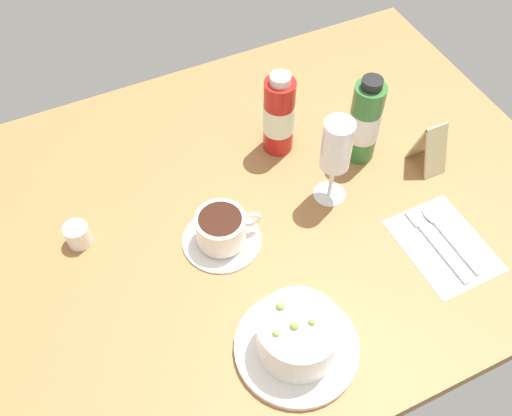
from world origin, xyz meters
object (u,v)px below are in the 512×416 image
object	(u,v)px
cutlery_setting	(442,243)
creamer_jug	(78,235)
porridge_bowl	(298,337)
wine_glass	(336,149)
menu_card	(431,146)
coffee_cup	(221,230)
sauce_bottle_red	(279,115)
sauce_bottle_green	(364,122)

from	to	relation	value
cutlery_setting	creamer_jug	size ratio (longest dim) A/B	3.57
porridge_bowl	creamer_jug	world-z (taller)	porridge_bowl
wine_glass	menu_card	size ratio (longest dim) A/B	1.74
coffee_cup	sauce_bottle_red	xyz separation A→B (cm)	(18.86, 16.09, 5.16)
coffee_cup	creamer_jug	size ratio (longest dim) A/B	2.75
sauce_bottle_green	menu_card	world-z (taller)	sauce_bottle_green
creamer_jug	menu_card	bearing A→B (deg)	-9.33
wine_glass	sauce_bottle_red	distance (cm)	15.90
cutlery_setting	coffee_cup	distance (cm)	38.33
cutlery_setting	sauce_bottle_red	world-z (taller)	sauce_bottle_red
porridge_bowl	coffee_cup	xyz separation A→B (cm)	(-2.30, 23.33, -1.11)
sauce_bottle_red	porridge_bowl	bearing A→B (deg)	-112.79
creamer_jug	sauce_bottle_red	world-z (taller)	sauce_bottle_red
wine_glass	porridge_bowl	bearing A→B (deg)	-128.93
sauce_bottle_red	menu_card	size ratio (longest dim) A/B	1.70
menu_card	cutlery_setting	bearing A→B (deg)	-115.79
wine_glass	sauce_bottle_red	bearing A→B (deg)	101.65
cutlery_setting	creamer_jug	distance (cm)	62.85
sauce_bottle_green	sauce_bottle_red	xyz separation A→B (cm)	(-13.29, 8.58, -0.40)
cutlery_setting	sauce_bottle_red	distance (cm)	37.29
porridge_bowl	menu_card	distance (cm)	46.08
sauce_bottle_red	wine_glass	bearing A→B (deg)	-78.35
porridge_bowl	wine_glass	world-z (taller)	wine_glass
cutlery_setting	creamer_jug	world-z (taller)	creamer_jug
wine_glass	sauce_bottle_red	size ratio (longest dim) A/B	1.03
creamer_jug	sauce_bottle_red	distance (cm)	42.09
wine_glass	menu_card	world-z (taller)	wine_glass
creamer_jug	menu_card	xyz separation A→B (cm)	(64.64, -10.62, 2.96)
cutlery_setting	menu_card	world-z (taller)	menu_card
creamer_jug	sauce_bottle_green	world-z (taller)	sauce_bottle_green
sauce_bottle_green	coffee_cup	bearing A→B (deg)	-166.86
porridge_bowl	wine_glass	bearing A→B (deg)	51.07
creamer_jug	sauce_bottle_green	distance (cm)	54.98
coffee_cup	sauce_bottle_green	bearing A→B (deg)	13.14
cutlery_setting	wine_glass	world-z (taller)	wine_glass
cutlery_setting	sauce_bottle_green	xyz separation A→B (cm)	(-2.11, 24.44, 8.34)
porridge_bowl	sauce_bottle_red	xyz separation A→B (cm)	(16.56, 39.41, 4.06)
sauce_bottle_green	menu_card	xyz separation A→B (cm)	(10.10, -7.90, -3.47)
porridge_bowl	creamer_jug	distance (cm)	41.69
creamer_jug	sauce_bottle_green	size ratio (longest dim) A/B	0.27
coffee_cup	cutlery_setting	bearing A→B (deg)	-26.29
sauce_bottle_red	menu_card	bearing A→B (deg)	-35.16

